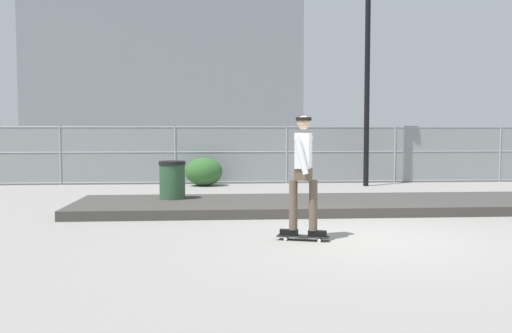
{
  "coord_description": "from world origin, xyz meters",
  "views": [
    {
      "loc": [
        -2.31,
        -8.35,
        1.68
      ],
      "look_at": [
        -1.37,
        4.26,
        0.87
      ],
      "focal_mm": 38.86,
      "sensor_mm": 36.0,
      "label": 1
    }
  ],
  "objects_px": {
    "skater": "(303,167)",
    "trash_bin": "(172,184)",
    "skateboard": "(303,237)",
    "parked_car_mid": "(372,153)",
    "parked_car_near": "(202,153)",
    "street_lamp": "(367,57)",
    "shrub_left": "(204,172)"
  },
  "relations": [
    {
      "from": "skater",
      "to": "trash_bin",
      "type": "height_order",
      "value": "skater"
    },
    {
      "from": "skateboard",
      "to": "parked_car_mid",
      "type": "xyz_separation_m",
      "value": [
        4.73,
        12.67,
        0.78
      ]
    },
    {
      "from": "skater",
      "to": "trash_bin",
      "type": "relative_size",
      "value": 1.79
    },
    {
      "from": "skateboard",
      "to": "parked_car_near",
      "type": "height_order",
      "value": "parked_car_near"
    },
    {
      "from": "parked_car_mid",
      "to": "skateboard",
      "type": "bearing_deg",
      "value": -110.49
    },
    {
      "from": "skateboard",
      "to": "skater",
      "type": "distance_m",
      "value": 1.07
    },
    {
      "from": "street_lamp",
      "to": "trash_bin",
      "type": "distance_m",
      "value": 7.88
    },
    {
      "from": "parked_car_near",
      "to": "trash_bin",
      "type": "bearing_deg",
      "value": -92.74
    },
    {
      "from": "parked_car_mid",
      "to": "street_lamp",
      "type": "bearing_deg",
      "value": -108.35
    },
    {
      "from": "street_lamp",
      "to": "parked_car_near",
      "type": "distance_m",
      "value": 7.66
    },
    {
      "from": "parked_car_near",
      "to": "skater",
      "type": "bearing_deg",
      "value": -81.94
    },
    {
      "from": "street_lamp",
      "to": "trash_bin",
      "type": "relative_size",
      "value": 6.04
    },
    {
      "from": "shrub_left",
      "to": "street_lamp",
      "type": "bearing_deg",
      "value": -4.45
    },
    {
      "from": "skater",
      "to": "parked_car_near",
      "type": "xyz_separation_m",
      "value": [
        -1.85,
        13.05,
        -0.29
      ]
    },
    {
      "from": "shrub_left",
      "to": "skateboard",
      "type": "bearing_deg",
      "value": -78.94
    },
    {
      "from": "skateboard",
      "to": "parked_car_near",
      "type": "xyz_separation_m",
      "value": [
        -1.85,
        13.05,
        0.78
      ]
    },
    {
      "from": "trash_bin",
      "to": "skater",
      "type": "bearing_deg",
      "value": -59.2
    },
    {
      "from": "skateboard",
      "to": "street_lamp",
      "type": "relative_size",
      "value": 0.13
    },
    {
      "from": "parked_car_mid",
      "to": "trash_bin",
      "type": "relative_size",
      "value": 4.27
    },
    {
      "from": "skater",
      "to": "parked_car_mid",
      "type": "relative_size",
      "value": 0.42
    },
    {
      "from": "skater",
      "to": "shrub_left",
      "type": "distance_m",
      "value": 8.84
    },
    {
      "from": "skateboard",
      "to": "skater",
      "type": "xyz_separation_m",
      "value": [
        -0.0,
        0.0,
        1.07
      ]
    },
    {
      "from": "street_lamp",
      "to": "shrub_left",
      "type": "distance_m",
      "value": 6.07
    },
    {
      "from": "skater",
      "to": "parked_car_near",
      "type": "bearing_deg",
      "value": 98.06
    },
    {
      "from": "trash_bin",
      "to": "parked_car_near",
      "type": "bearing_deg",
      "value": 87.26
    },
    {
      "from": "street_lamp",
      "to": "trash_bin",
      "type": "height_order",
      "value": "street_lamp"
    },
    {
      "from": "skateboard",
      "to": "trash_bin",
      "type": "distance_m",
      "value": 4.49
    },
    {
      "from": "shrub_left",
      "to": "trash_bin",
      "type": "relative_size",
      "value": 1.1
    },
    {
      "from": "street_lamp",
      "to": "parked_car_mid",
      "type": "height_order",
      "value": "street_lamp"
    },
    {
      "from": "skateboard",
      "to": "parked_car_mid",
      "type": "height_order",
      "value": "parked_car_mid"
    },
    {
      "from": "skater",
      "to": "street_lamp",
      "type": "height_order",
      "value": "street_lamp"
    },
    {
      "from": "skateboard",
      "to": "parked_car_near",
      "type": "bearing_deg",
      "value": 98.06
    }
  ]
}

